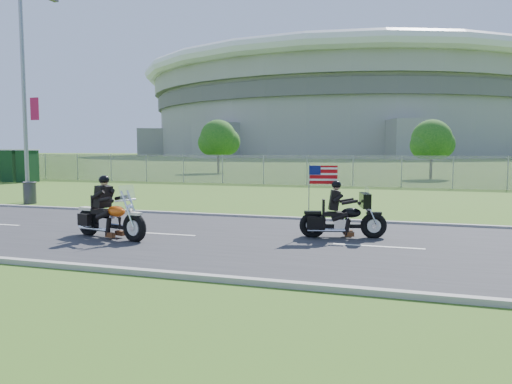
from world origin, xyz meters
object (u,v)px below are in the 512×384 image
(porta_toilet_b, at_px, (12,166))
(motorcycle_follow, at_px, (343,219))
(motorcycle_lead, at_px, (109,219))
(porta_toilet_a, at_px, (28,166))
(streetlight, at_px, (27,77))
(trash_can, at_px, (30,193))

(porta_toilet_b, height_order, motorcycle_follow, porta_toilet_b)
(motorcycle_lead, height_order, motorcycle_follow, motorcycle_follow)
(porta_toilet_a, distance_m, porta_toilet_b, 1.40)
(porta_toilet_b, bearing_deg, motorcycle_follow, -31.23)
(streetlight, xyz_separation_m, motorcycle_lead, (9.03, -7.21, -5.09))
(streetlight, height_order, porta_toilet_b, streetlight)
(porta_toilet_b, relative_size, motorcycle_lead, 0.91)
(motorcycle_lead, bearing_deg, motorcycle_follow, 33.16)
(porta_toilet_a, xyz_separation_m, motorcycle_follow, (24.99, -16.00, -0.61))
(streetlight, distance_m, porta_toilet_b, 16.33)
(porta_toilet_b, bearing_deg, porta_toilet_a, 0.00)
(porta_toilet_a, height_order, motorcycle_follow, porta_toilet_a)
(motorcycle_follow, height_order, trash_can, motorcycle_follow)
(motorcycle_lead, bearing_deg, trash_can, 157.35)
(streetlight, xyz_separation_m, motorcycle_follow, (14.97, -5.22, -5.10))
(streetlight, distance_m, motorcycle_follow, 16.66)
(porta_toilet_a, bearing_deg, streetlight, -47.09)
(streetlight, height_order, motorcycle_follow, streetlight)
(streetlight, height_order, trash_can, streetlight)
(motorcycle_follow, xyz_separation_m, trash_can, (-14.39, 4.44, -0.07))
(motorcycle_lead, bearing_deg, streetlight, 156.05)
(porta_toilet_a, bearing_deg, trash_can, -47.45)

